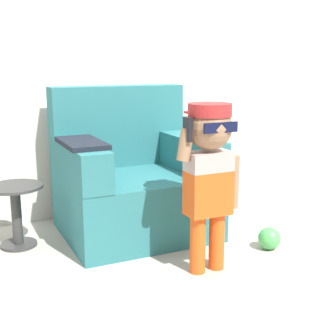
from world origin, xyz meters
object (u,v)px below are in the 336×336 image
Objects in this scene: armchair at (132,182)px; person_child at (209,162)px; toy_ball at (269,238)px; side_table at (16,209)px.

armchair is 1.05× the size of person_child.
armchair reaches higher than toy_ball.
person_child reaches higher than side_table.
person_child is at bearing -79.53° from armchair.
armchair reaches higher than person_child.
side_table is at bearing 152.66° from toy_ball.
toy_ball is (0.52, 0.10, -0.57)m from person_child.
person_child is 6.62× the size of toy_ball.
toy_ball is at bearing 10.76° from person_child.
armchair is 0.80m from side_table.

